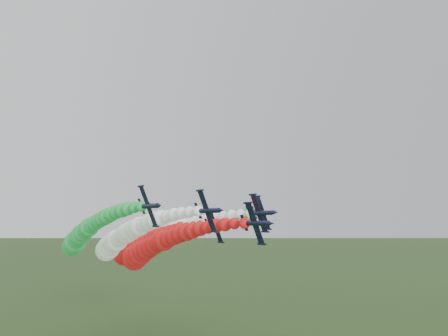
# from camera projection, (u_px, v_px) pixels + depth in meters

# --- Properties ---
(jet_lead) EXTENTS (13.02, 83.90, 21.52)m
(jet_lead) POSITION_uv_depth(u_px,v_px,m) (151.00, 249.00, 139.28)
(jet_lead) COLOR black
(jet_lead) RESTS_ON ground
(jet_inner_left) EXTENTS (12.50, 83.38, 21.00)m
(jet_inner_left) POSITION_uv_depth(u_px,v_px,m) (121.00, 239.00, 138.88)
(jet_inner_left) COLOR black
(jet_inner_left) RESTS_ON ground
(jet_inner_right) EXTENTS (12.65, 83.53, 21.15)m
(jet_inner_right) POSITION_uv_depth(u_px,v_px,m) (162.00, 239.00, 148.98)
(jet_inner_right) COLOR black
(jet_inner_right) RESTS_ON ground
(jet_outer_left) EXTENTS (12.11, 82.99, 20.60)m
(jet_outer_left) POSITION_uv_depth(u_px,v_px,m) (83.00, 235.00, 140.25)
(jet_outer_left) COLOR black
(jet_outer_left) RESTS_ON ground
(jet_outer_right) EXTENTS (12.61, 83.49, 21.10)m
(jet_outer_right) POSITION_uv_depth(u_px,v_px,m) (173.00, 236.00, 161.94)
(jet_outer_right) COLOR black
(jet_outer_right) RESTS_ON ground
(jet_trail) EXTENTS (12.89, 83.78, 21.39)m
(jet_trail) POSITION_uv_depth(u_px,v_px,m) (137.00, 246.00, 161.42)
(jet_trail) COLOR black
(jet_trail) RESTS_ON ground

